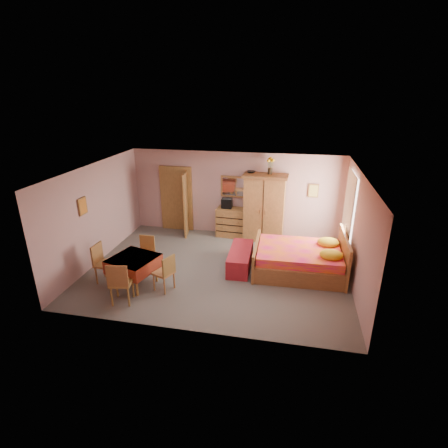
% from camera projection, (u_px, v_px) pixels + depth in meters
% --- Properties ---
extents(floor, '(6.50, 6.50, 0.00)m').
position_uv_depth(floor, '(218.00, 269.00, 9.02)').
color(floor, '#67615B').
rests_on(floor, ground).
extents(ceiling, '(6.50, 6.50, 0.00)m').
position_uv_depth(ceiling, '(217.00, 170.00, 8.08)').
color(ceiling, brown).
rests_on(ceiling, wall_back).
extents(wall_back, '(6.50, 0.10, 2.60)m').
position_uv_depth(wall_back, '(235.00, 194.00, 10.83)').
color(wall_back, tan).
rests_on(wall_back, floor).
extents(wall_front, '(6.50, 0.10, 2.60)m').
position_uv_depth(wall_front, '(188.00, 271.00, 6.26)').
color(wall_front, tan).
rests_on(wall_front, floor).
extents(wall_left, '(0.10, 5.00, 2.60)m').
position_uv_depth(wall_left, '(97.00, 214.00, 9.15)').
color(wall_left, tan).
rests_on(wall_left, floor).
extents(wall_right, '(0.10, 5.00, 2.60)m').
position_uv_depth(wall_right, '(357.00, 233.00, 7.94)').
color(wall_right, tan).
rests_on(wall_right, floor).
extents(doorway, '(1.06, 0.12, 2.15)m').
position_uv_depth(doorway, '(177.00, 199.00, 11.26)').
color(doorway, '#9E6B35').
rests_on(doorway, floor).
extents(window, '(0.08, 1.40, 1.95)m').
position_uv_depth(window, '(349.00, 209.00, 8.99)').
color(window, white).
rests_on(window, wall_right).
extents(picture_left, '(0.04, 0.32, 0.42)m').
position_uv_depth(picture_left, '(82.00, 206.00, 8.45)').
color(picture_left, orange).
rests_on(picture_left, wall_left).
extents(picture_back, '(0.30, 0.04, 0.40)m').
position_uv_depth(picture_back, '(313.00, 191.00, 10.28)').
color(picture_back, '#D8BF59').
rests_on(picture_back, wall_back).
extents(chest_of_drawers, '(1.00, 0.54, 0.91)m').
position_uv_depth(chest_of_drawers, '(232.00, 222.00, 10.90)').
color(chest_of_drawers, '#A26C37').
rests_on(chest_of_drawers, floor).
extents(wall_mirror, '(0.84, 0.12, 0.66)m').
position_uv_depth(wall_mirror, '(234.00, 187.00, 10.70)').
color(wall_mirror, white).
rests_on(wall_mirror, wall_back).
extents(stereo, '(0.33, 0.24, 0.30)m').
position_uv_depth(stereo, '(227.00, 203.00, 10.74)').
color(stereo, black).
rests_on(stereo, chest_of_drawers).
extents(floor_lamp, '(0.30, 0.30, 2.07)m').
position_uv_depth(floor_lamp, '(250.00, 204.00, 10.72)').
color(floor_lamp, black).
rests_on(floor_lamp, floor).
extents(wardrobe, '(1.32, 0.72, 2.03)m').
position_uv_depth(wardrobe, '(264.00, 208.00, 10.45)').
color(wardrobe, '#A36A37').
rests_on(wardrobe, floor).
extents(sunflower_vase, '(0.20, 0.20, 0.49)m').
position_uv_depth(sunflower_vase, '(270.00, 166.00, 10.07)').
color(sunflower_vase, yellow).
rests_on(sunflower_vase, wardrobe).
extents(bed, '(2.28, 1.82, 1.04)m').
position_uv_depth(bed, '(299.00, 253.00, 8.75)').
color(bed, '#E71669').
rests_on(bed, floor).
extents(bench, '(0.59, 1.49, 0.49)m').
position_uv_depth(bench, '(240.00, 258.00, 9.06)').
color(bench, maroon).
rests_on(bench, floor).
extents(dining_table, '(1.20, 1.20, 0.71)m').
position_uv_depth(dining_table, '(135.00, 271.00, 8.19)').
color(dining_table, maroon).
rests_on(dining_table, floor).
extents(chair_south, '(0.52, 0.52, 0.98)m').
position_uv_depth(chair_south, '(121.00, 282.00, 7.49)').
color(chair_south, olive).
rests_on(chair_south, floor).
extents(chair_north, '(0.40, 0.40, 0.87)m').
position_uv_depth(chair_north, '(145.00, 254.00, 8.87)').
color(chair_north, olive).
rests_on(chair_north, floor).
extents(chair_west, '(0.45, 0.45, 0.96)m').
position_uv_depth(chair_west, '(106.00, 263.00, 8.29)').
color(chair_west, '#AC6E3A').
rests_on(chair_west, floor).
extents(chair_east, '(0.52, 0.52, 0.88)m').
position_uv_depth(chair_east, '(164.00, 272.00, 7.98)').
color(chair_east, '#AE6F3B').
rests_on(chair_east, floor).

